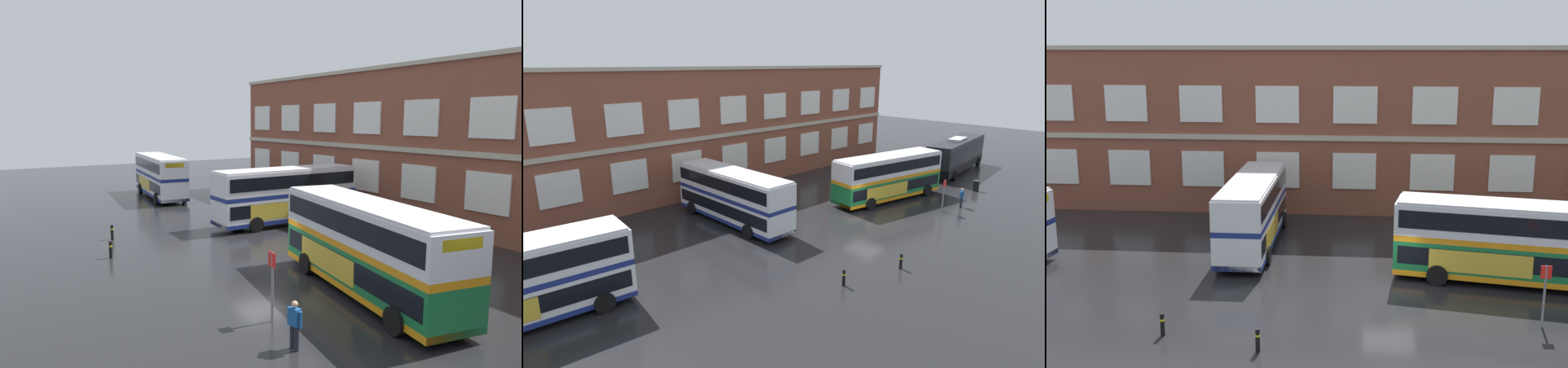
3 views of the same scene
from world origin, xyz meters
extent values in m
plane|color=black|center=(0.00, 2.00, 0.00)|extent=(120.00, 120.00, 0.00)
cube|color=brown|center=(-1.90, 18.00, 5.64)|extent=(47.30, 8.00, 11.29)
cube|color=#B2A893|center=(-1.90, 13.92, 5.42)|extent=(47.30, 0.16, 0.36)
cube|color=#B2A893|center=(-1.90, 13.95, 11.44)|extent=(47.30, 0.28, 0.30)
cube|color=silver|center=(-22.92, 13.94, 3.16)|extent=(2.94, 0.12, 2.48)
cube|color=silver|center=(-17.67, 13.94, 3.16)|extent=(2.94, 0.12, 2.48)
cube|color=silver|center=(-12.41, 13.94, 3.16)|extent=(2.94, 0.12, 2.48)
cube|color=silver|center=(-7.16, 13.94, 3.16)|extent=(2.94, 0.12, 2.48)
cube|color=silver|center=(-1.90, 13.94, 3.16)|extent=(2.94, 0.12, 2.48)
cube|color=silver|center=(3.35, 13.94, 3.16)|extent=(2.94, 0.12, 2.48)
cube|color=silver|center=(8.61, 13.94, 3.16)|extent=(2.94, 0.12, 2.48)
cube|color=silver|center=(-22.92, 13.94, 7.67)|extent=(2.94, 0.12, 2.48)
cube|color=silver|center=(-17.67, 13.94, 7.67)|extent=(2.94, 0.12, 2.48)
cube|color=silver|center=(-12.41, 13.94, 7.67)|extent=(2.94, 0.12, 2.48)
cube|color=silver|center=(-7.16, 13.94, 7.67)|extent=(2.94, 0.12, 2.48)
cube|color=silver|center=(-1.90, 13.94, 7.67)|extent=(2.94, 0.12, 2.48)
cube|color=silver|center=(3.35, 13.94, 7.67)|extent=(2.94, 0.12, 2.48)
cube|color=silver|center=(8.61, 13.94, 7.67)|extent=(2.94, 0.12, 2.48)
cube|color=silver|center=(-7.68, 6.74, 1.23)|extent=(2.56, 11.00, 1.75)
cube|color=black|center=(-7.68, 6.74, 1.44)|extent=(2.60, 10.56, 0.90)
cube|color=navy|center=(-7.68, 6.74, 2.25)|extent=(2.56, 11.00, 0.30)
cube|color=silver|center=(-7.68, 6.74, 3.17)|extent=(2.56, 11.00, 1.55)
cube|color=black|center=(-7.68, 6.74, 3.25)|extent=(2.60, 10.56, 0.90)
cube|color=navy|center=(-7.68, 6.74, 0.49)|extent=(2.58, 11.00, 0.28)
cube|color=silver|center=(-7.68, 6.74, 4.01)|extent=(2.46, 10.78, 0.12)
cube|color=gold|center=(-6.39, 5.42, 1.31)|extent=(0.04, 4.84, 1.10)
cube|color=yellow|center=(-7.69, 12.21, 3.60)|extent=(1.66, 0.06, 0.40)
cylinder|color=black|center=(-6.41, 10.59, 0.52)|extent=(0.32, 1.04, 1.04)
cylinder|color=black|center=(-8.96, 10.59, 0.52)|extent=(0.32, 1.04, 1.04)
cylinder|color=black|center=(-6.40, 3.44, 0.52)|extent=(0.32, 1.04, 1.04)
cylinder|color=black|center=(-8.95, 3.44, 0.52)|extent=(0.32, 1.04, 1.04)
cube|color=#197038|center=(5.82, 1.81, 1.23)|extent=(11.28, 4.52, 1.75)
cube|color=black|center=(5.82, 1.81, 1.44)|extent=(10.86, 4.48, 0.90)
cube|color=orange|center=(5.82, 1.81, 2.25)|extent=(11.28, 4.52, 0.30)
cube|color=silver|center=(5.82, 1.81, 3.17)|extent=(11.28, 4.52, 1.55)
cube|color=black|center=(5.82, 1.81, 3.25)|extent=(10.86, 4.48, 0.90)
cube|color=orange|center=(5.82, 1.81, 0.49)|extent=(11.28, 4.54, 0.28)
cube|color=silver|center=(5.82, 1.81, 4.01)|extent=(11.05, 4.38, 0.12)
cube|color=gold|center=(4.28, 0.78, 1.31)|extent=(4.76, 0.92, 1.10)
cylinder|color=black|center=(2.34, 1.16, 0.52)|extent=(1.08, 0.51, 1.04)
cylinder|color=black|center=(2.80, 3.66, 0.52)|extent=(1.08, 0.51, 1.04)
cylinder|color=slate|center=(6.18, -3.26, 1.35)|extent=(0.10, 0.10, 2.70)
cube|color=red|center=(6.18, -3.28, 2.42)|extent=(0.44, 0.04, 0.56)
cylinder|color=black|center=(-9.41, -5.39, 0.47)|extent=(0.18, 0.18, 0.95)
cylinder|color=yellow|center=(-9.41, -5.39, 0.68)|extent=(0.19, 0.19, 0.08)
cylinder|color=black|center=(-5.34, -6.47, 0.47)|extent=(0.18, 0.18, 0.95)
cylinder|color=yellow|center=(-5.34, -6.47, 0.68)|extent=(0.19, 0.19, 0.08)
camera|label=1|loc=(20.55, -12.42, 7.62)|focal=32.65mm
camera|label=2|loc=(-26.77, -18.68, 11.90)|focal=29.94mm
camera|label=3|loc=(-1.58, -28.68, 11.51)|focal=43.68mm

